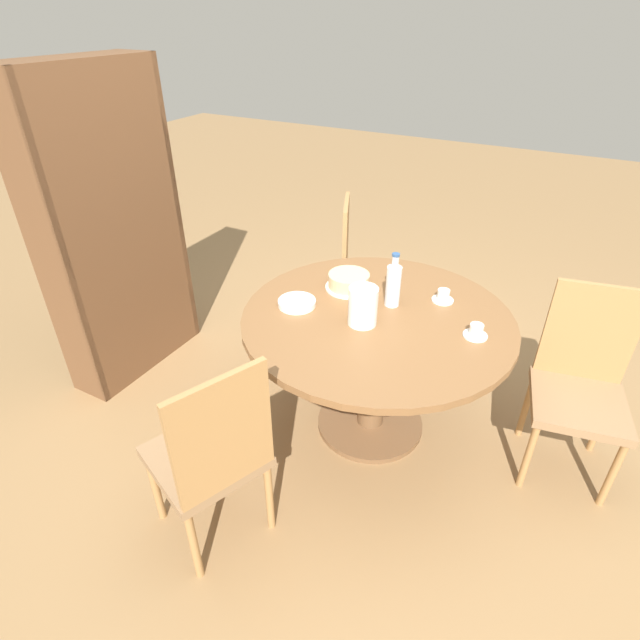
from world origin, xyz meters
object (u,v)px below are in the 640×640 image
bookshelf (115,239)px  coffee_pot (363,304)px  cup_b (476,332)px  chair_c (581,383)px  cake_main (349,281)px  cup_a (443,297)px  chair_a (364,268)px  chair_b (212,455)px  water_bottle (393,285)px

bookshelf → coffee_pot: bearing=92.5°
bookshelf → cup_b: bearing=95.9°
chair_c → cup_b: bearing=-168.3°
cake_main → cup_a: bearing=-77.3°
chair_c → bookshelf: size_ratio=0.53×
chair_a → cup_a: (-0.58, -0.69, 0.25)m
chair_a → chair_b: same height
cup_a → cup_b: (-0.24, -0.23, 0.00)m
water_bottle → cup_b: (-0.08, -0.44, -0.09)m
water_bottle → cake_main: water_bottle is taller
cup_b → coffee_pot: bearing=106.1°
chair_c → cake_main: (-0.06, 1.19, 0.27)m
bookshelf → cake_main: bearing=104.6°
cup_b → chair_c: bearing=-67.8°
cup_a → water_bottle: bearing=126.6°
bookshelf → cake_main: bookshelf is taller
chair_a → chair_c: same height
water_bottle → chair_a: bearing=32.8°
coffee_pot → cup_b: coffee_pot is taller
chair_a → bookshelf: size_ratio=0.53×
water_bottle → cake_main: 0.28m
chair_a → cup_b: (-0.82, -0.91, 0.25)m
bookshelf → cake_main: (0.35, -1.33, -0.10)m
chair_b → coffee_pot: 0.94m
coffee_pot → cake_main: bearing=36.3°
bookshelf → water_bottle: size_ratio=6.38×
chair_b → water_bottle: water_bottle is taller
chair_b → cup_a: 1.36m
cup_b → cup_a: bearing=42.7°
coffee_pot → water_bottle: 0.24m
chair_b → cup_a: chair_b is taller
chair_c → water_bottle: 1.00m
coffee_pot → water_bottle: (0.23, -0.06, 0.01)m
chair_b → chair_a: bearing=-153.2°
coffee_pot → cup_a: coffee_pot is taller
coffee_pot → chair_c: bearing=-70.8°
bookshelf → cup_a: (0.45, -1.81, -0.12)m
cup_b → chair_a: bearing=48.1°
bookshelf → cup_a: bearing=104.1°
chair_c → water_bottle: water_bottle is taller
chair_a → chair_b: 1.81m
chair_c → cup_a: size_ratio=8.54×
water_bottle → chair_b: bearing=163.1°
chair_a → cup_a: size_ratio=8.54×
chair_b → cake_main: size_ratio=3.84×
bookshelf → cup_a: bookshelf is taller
bookshelf → water_bottle: 1.62m
bookshelf → cup_b: 2.05m
cake_main → chair_b: bearing=177.0°
chair_c → bookshelf: 2.58m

